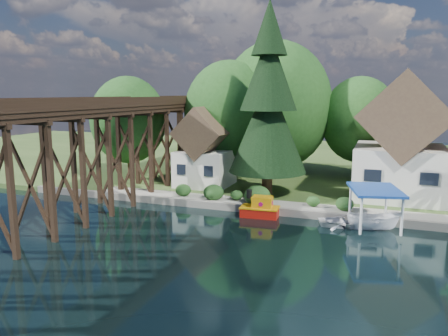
{
  "coord_description": "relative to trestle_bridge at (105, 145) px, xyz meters",
  "views": [
    {
      "loc": [
        5.57,
        -25.07,
        9.65
      ],
      "look_at": [
        -5.86,
        6.0,
        3.93
      ],
      "focal_mm": 35.0,
      "sensor_mm": 36.0,
      "label": 1
    }
  ],
  "objects": [
    {
      "name": "conifer",
      "position": [
        11.83,
        7.56,
        3.37
      ],
      "size": [
        6.93,
        6.93,
        17.07
      ],
      "color": "#382314",
      "rests_on": "bank"
    },
    {
      "name": "shed",
      "position": [
        5.0,
        9.33,
        -1.52
      ],
      "size": [
        5.09,
        5.4,
        7.85
      ],
      "color": "white",
      "rests_on": "bank"
    },
    {
      "name": "boat_white_a",
      "position": [
        19.39,
        1.78,
        -4.93
      ],
      "size": [
        4.71,
        3.92,
        0.84
      ],
      "primitive_type": "imported",
      "rotation": [
        0.0,
        0.0,
        1.85
      ],
      "color": "white",
      "rests_on": "ground"
    },
    {
      "name": "bg_trees",
      "position": [
        17.0,
        16.08,
        1.94
      ],
      "size": [
        49.9,
        13.3,
        10.57
      ],
      "color": "#382314",
      "rests_on": "bank"
    },
    {
      "name": "seawall",
      "position": [
        20.0,
        2.83,
        -5.04
      ],
      "size": [
        60.0,
        0.4,
        0.62
      ],
      "primitive_type": "cube",
      "color": "slate",
      "rests_on": "ground"
    },
    {
      "name": "ground",
      "position": [
        16.0,
        -5.17,
        -5.35
      ],
      "size": [
        140.0,
        140.0,
        0.0
      ],
      "primitive_type": "plane",
      "color": "black",
      "rests_on": "ground"
    },
    {
      "name": "shrubs",
      "position": [
        11.4,
        4.09,
        -4.12
      ],
      "size": [
        15.76,
        2.47,
        1.7
      ],
      "color": "#153C17",
      "rests_on": "bank"
    },
    {
      "name": "promenade",
      "position": [
        22.0,
        4.13,
        -4.82
      ],
      "size": [
        50.0,
        2.6,
        0.06
      ],
      "primitive_type": "cube",
      "color": "gray",
      "rests_on": "bank"
    },
    {
      "name": "trestle_bridge",
      "position": [
        0.0,
        0.0,
        0.0
      ],
      "size": [
        4.12,
        44.18,
        9.3
      ],
      "color": "black",
      "rests_on": "ground"
    },
    {
      "name": "house_left",
      "position": [
        23.0,
        10.83,
        -0.21
      ],
      "size": [
        7.64,
        8.64,
        11.02
      ],
      "color": "white",
      "rests_on": "bank"
    },
    {
      "name": "bank",
      "position": [
        16.0,
        28.83,
        -5.1
      ],
      "size": [
        140.0,
        52.0,
        0.5
      ],
      "primitive_type": "cube",
      "color": "#2C461C",
      "rests_on": "ground"
    },
    {
      "name": "boat_canopy",
      "position": [
        21.24,
        1.47,
        -4.06
      ],
      "size": [
        4.25,
        5.32,
        3.01
      ],
      "color": "white",
      "rests_on": "ground"
    },
    {
      "name": "tugboat",
      "position": [
        12.77,
        1.96,
        -4.7
      ],
      "size": [
        3.1,
        1.84,
        2.18
      ],
      "color": "#B7150C",
      "rests_on": "ground"
    }
  ]
}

